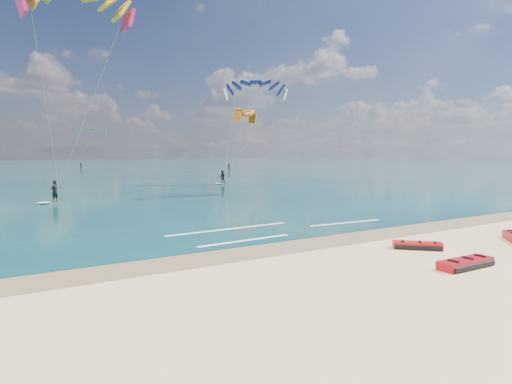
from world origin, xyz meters
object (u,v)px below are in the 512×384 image
Objects in this scene: packed_kite_mid at (417,249)px; packed_kite_left at (465,268)px; kitesurfer_far at (241,123)px; kitesurfer_main at (66,88)px.

packed_kite_left is at bearing -65.51° from packed_kite_mid.
kitesurfer_main is at bearing -169.48° from kitesurfer_far.
kitesurfer_main is 1.19× the size of kitesurfer_far.
kitesurfer_main is (-8.39, 26.94, 8.79)m from packed_kite_left.
packed_kite_mid is at bearing -128.12° from kitesurfer_far.
packed_kite_left is 1.18× the size of packed_kite_mid.
packed_kite_left is 42.57m from kitesurfer_far.
packed_kite_mid is 0.13× the size of kitesurfer_main.
kitesurfer_main is at bearing 108.55° from packed_kite_left.
packed_kite_mid is 0.15× the size of kitesurfer_far.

